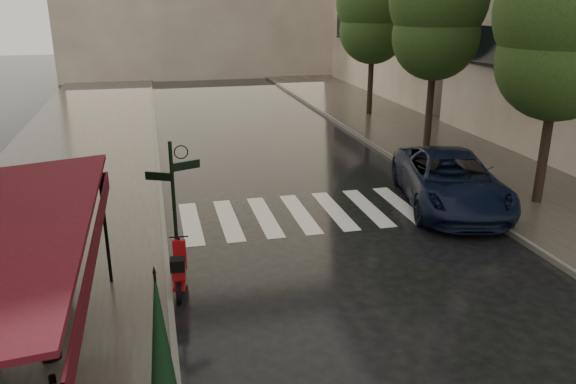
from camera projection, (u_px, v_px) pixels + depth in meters
name	position (u px, v px, depth m)	size (l,w,h in m)	color
ground	(255.00, 340.00, 10.28)	(120.00, 120.00, 0.00)	black
sidewalk_near	(72.00, 170.00, 20.27)	(6.00, 60.00, 0.12)	#38332D
sidewalk_far	(442.00, 146.00, 23.58)	(5.50, 60.00, 0.12)	#38332D
curb_near	(158.00, 164.00, 20.95)	(0.12, 60.00, 0.16)	#595651
curb_far	(380.00, 150.00, 22.94)	(0.12, 60.00, 0.16)	#595651
crosswalk	(317.00, 212.00, 16.45)	(7.85, 3.20, 0.01)	silver
signpost	(174.00, 198.00, 12.17)	(1.17, 0.29, 3.10)	black
tree_near	(564.00, 22.00, 15.28)	(3.80, 3.80, 7.99)	black
tree_mid	(438.00, 8.00, 21.60)	(3.80, 3.80, 8.34)	black
tree_far	(374.00, 8.00, 28.12)	(3.80, 3.80, 8.16)	black
pedestrian_with_umbrella	(48.00, 215.00, 11.29)	(1.37, 1.39, 2.55)	black
scooter	(179.00, 271.00, 11.89)	(0.46, 1.55, 1.02)	black
parked_car	(450.00, 180.00, 16.76)	(2.65, 5.75, 1.60)	black
parasol_front	(160.00, 335.00, 8.10)	(0.40, 0.40, 2.26)	black
parasol_back	(42.00, 297.00, 9.21)	(0.41, 0.41, 2.18)	black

